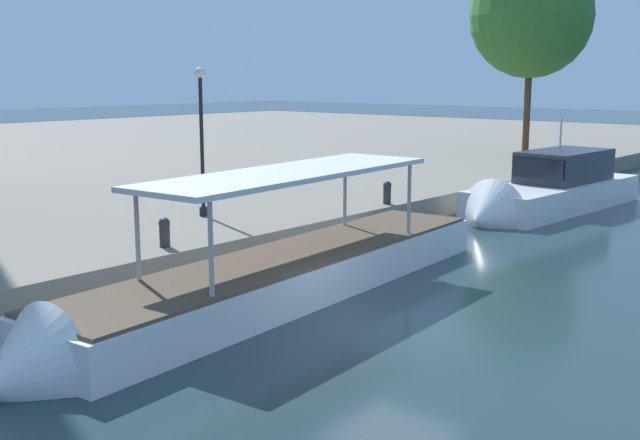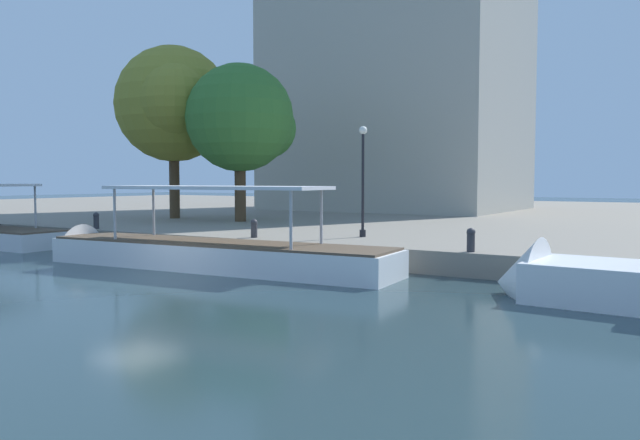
# 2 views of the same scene
# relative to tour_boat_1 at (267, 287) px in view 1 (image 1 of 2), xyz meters

# --- Properties ---
(ground_plane) EXTENTS (220.00, 220.00, 0.00)m
(ground_plane) POSITION_rel_tour_boat_1_xyz_m (0.53, -3.22, -0.38)
(ground_plane) COLOR #23383D
(tour_boat_1) EXTENTS (15.21, 3.65, 3.95)m
(tour_boat_1) POSITION_rel_tour_boat_1_xyz_m (0.00, 0.00, 0.00)
(tour_boat_1) COLOR white
(tour_boat_1) RESTS_ON ground_plane
(motor_yacht_2) EXTENTS (10.57, 3.39, 4.66)m
(motor_yacht_2) POSITION_rel_tour_boat_1_xyz_m (16.10, 0.44, 0.23)
(motor_yacht_2) COLOR white
(motor_yacht_2) RESTS_ON ground_plane
(mooring_bollard_1) EXTENTS (0.30, 0.30, 0.78)m
(mooring_bollard_1) POSITION_rel_tour_boat_1_xyz_m (-0.06, 3.64, 0.86)
(mooring_bollard_1) COLOR #2D2D33
(mooring_bollard_1) RESTS_ON dock_promenade
(mooring_bollard_2) EXTENTS (0.30, 0.30, 0.81)m
(mooring_bollard_2) POSITION_rel_tour_boat_1_xyz_m (9.36, 3.28, 0.88)
(mooring_bollard_2) COLOR #2D2D33
(mooring_bollard_2) RESTS_ON dock_promenade
(lamp_post) EXTENTS (0.34, 0.34, 4.66)m
(lamp_post) POSITION_rel_tour_boat_1_xyz_m (3.64, 6.33, 3.02)
(lamp_post) COLOR black
(lamp_post) RESTS_ON dock_promenade
(tree_1) EXTENTS (6.85, 6.85, 11.09)m
(tree_1) POSITION_rel_tour_boat_1_xyz_m (29.29, 7.69, 8.23)
(tree_1) COLOR #4C3823
(tree_1) RESTS_ON dock_promenade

